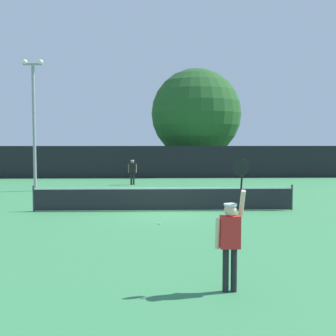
{
  "coord_description": "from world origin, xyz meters",
  "views": [
    {
      "loc": [
        -0.39,
        -17.22,
        2.89
      ],
      "look_at": [
        0.31,
        4.6,
        1.49
      ],
      "focal_mm": 44.54,
      "sensor_mm": 36.0,
      "label": 1
    }
  ],
  "objects": [
    {
      "name": "tennis_ball",
      "position": [
        -0.23,
        -2.92,
        0.03
      ],
      "size": [
        0.07,
        0.07,
        0.07
      ],
      "primitive_type": "sphere",
      "color": "#CCE033",
      "rests_on": "ground"
    },
    {
      "name": "player_serving",
      "position": [
        1.06,
        -9.4,
        1.14
      ],
      "size": [
        0.67,
        0.4,
        2.56
      ],
      "color": "red",
      "rests_on": "ground"
    },
    {
      "name": "parked_car_mid",
      "position": [
        6.56,
        21.59,
        0.78
      ],
      "size": [
        2.1,
        4.29,
        1.69
      ],
      "rotation": [
        0.0,
        0.0,
        0.05
      ],
      "color": "white",
      "rests_on": "ground"
    },
    {
      "name": "light_pole",
      "position": [
        -7.34,
        7.13,
        4.34
      ],
      "size": [
        1.18,
        0.28,
        7.56
      ],
      "color": "gray",
      "rests_on": "ground"
    },
    {
      "name": "player_receiving",
      "position": [
        -1.86,
        10.36,
        1.0
      ],
      "size": [
        0.57,
        0.24,
        1.64
      ],
      "rotation": [
        0.0,
        0.0,
        3.14
      ],
      "color": "black",
      "rests_on": "ground"
    },
    {
      "name": "perimeter_fence",
      "position": [
        0.0,
        15.59,
        1.26
      ],
      "size": [
        32.32,
        0.12,
        2.52
      ],
      "primitive_type": "cube",
      "color": "black",
      "rests_on": "ground"
    },
    {
      "name": "tennis_net",
      "position": [
        0.0,
        0.0,
        0.51
      ],
      "size": [
        10.85,
        0.08,
        1.07
      ],
      "color": "#232328",
      "rests_on": "ground"
    },
    {
      "name": "large_tree",
      "position": [
        3.32,
        19.94,
        5.32
      ],
      "size": [
        7.95,
        7.95,
        9.3
      ],
      "color": "brown",
      "rests_on": "ground"
    },
    {
      "name": "ground_plane",
      "position": [
        0.0,
        0.0,
        0.0
      ],
      "size": [
        120.0,
        120.0,
        0.0
      ],
      "primitive_type": "plane",
      "color": "#387F4C"
    },
    {
      "name": "parked_car_near",
      "position": [
        -7.43,
        24.03,
        0.78
      ],
      "size": [
        1.97,
        4.23,
        1.69
      ],
      "rotation": [
        0.0,
        0.0,
        -0.02
      ],
      "color": "#B7B7BC",
      "rests_on": "ground"
    }
  ]
}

